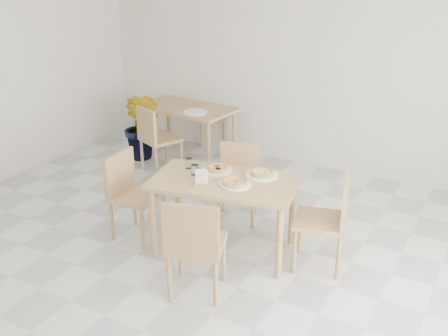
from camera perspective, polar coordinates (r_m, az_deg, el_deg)
The scene contains 21 objects.
main_table at distance 4.94m, azimuth 0.00°, elevation -2.33°, with size 1.49×1.04×0.75m.
chair_south at distance 4.33m, azimuth -3.26°, elevation -8.01°, with size 0.58×0.58×0.92m.
chair_north at distance 5.67m, azimuth 1.55°, elevation -0.90°, with size 0.54×0.54×0.84m.
chair_west at distance 5.37m, azimuth -10.22°, elevation -2.29°, with size 0.45×0.45×0.89m.
chair_east at distance 4.83m, azimuth 11.49°, elevation -5.03°, with size 0.56×0.56×0.92m.
plate_margherita at distance 4.80m, azimuth 1.25°, elevation -1.76°, with size 0.29×0.29×0.02m, color white.
plate_mushroom at distance 5.02m, azimuth 4.17°, elevation -0.74°, with size 0.31×0.31×0.02m, color white.
plate_pepperoni at distance 5.10m, azimuth -0.72°, elevation -0.26°, with size 0.29×0.29×0.02m, color white.
pizza_margherita at distance 4.79m, azimuth 1.25°, elevation -1.51°, with size 0.27×0.27×0.03m.
pizza_mushroom at distance 5.01m, azimuth 4.17°, elevation -0.50°, with size 0.26×0.26×0.03m.
pizza_pepperoni at distance 5.09m, azimuth -0.72°, elevation -0.02°, with size 0.25×0.25×0.03m.
tumbler_a at distance 5.18m, azimuth -3.85°, elevation 0.53°, with size 0.08×0.08×0.10m, color white.
tumbler_b at distance 5.02m, azimuth -3.18°, elevation -0.19°, with size 0.08×0.08×0.10m, color white.
napkin_holder at distance 4.81m, azimuth -2.44°, elevation -1.01°, with size 0.14×0.10×0.14m.
fork_a at distance 4.93m, azimuth -2.84°, elevation -1.18°, with size 0.02×0.19×0.01m, color silver.
fork_b at distance 4.74m, azimuth -3.81°, elevation -2.24°, with size 0.01×0.18×0.01m, color silver.
second_table at distance 7.37m, azimuth -4.11°, elevation 5.94°, with size 1.38×0.86×0.75m.
chair_back_s at distance 6.90m, azimuth -7.54°, elevation 3.55°, with size 0.59×0.59×0.90m.
chair_back_n at distance 8.03m, azimuth -0.60°, elevation 6.31°, with size 0.52×0.52×0.89m.
plate_empty at distance 7.05m, azimuth -3.17°, elevation 6.09°, with size 0.32×0.32×0.02m, color white.
potted_plant at distance 7.43m, azimuth -8.88°, elevation 4.52°, with size 0.54×0.43×0.98m, color #217025.
Camera 1 is at (2.56, -2.97, 2.70)m, focal length 42.00 mm.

